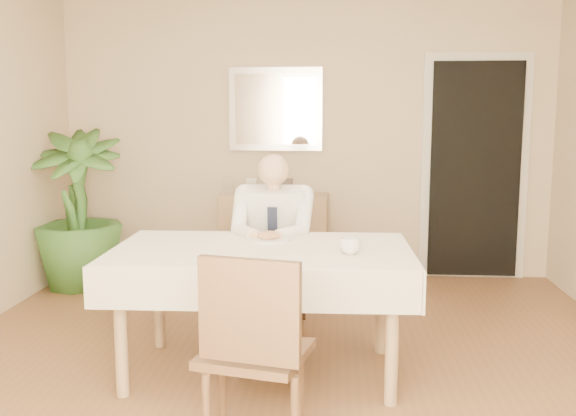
# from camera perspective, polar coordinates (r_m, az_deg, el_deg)

# --- Properties ---
(room) EXTENTS (5.00, 5.02, 2.60)m
(room) POSITION_cam_1_polar(r_m,az_deg,el_deg) (3.49, -0.43, 4.84)
(room) COLOR brown
(room) RESTS_ON ground
(window) EXTENTS (1.34, 0.04, 1.44)m
(window) POSITION_cam_1_polar(r_m,az_deg,el_deg) (1.04, -11.63, 4.26)
(window) COLOR silver
(window) RESTS_ON room
(doorway) EXTENTS (0.96, 0.07, 2.10)m
(doorway) POSITION_cam_1_polar(r_m,az_deg,el_deg) (6.09, 16.26, 3.25)
(doorway) COLOR silver
(doorway) RESTS_ON ground
(mirror) EXTENTS (0.86, 0.04, 0.76)m
(mirror) POSITION_cam_1_polar(r_m,az_deg,el_deg) (5.97, -1.13, 8.77)
(mirror) COLOR silver
(mirror) RESTS_ON room
(dining_table) EXTENTS (1.73, 1.05, 0.75)m
(dining_table) POSITION_cam_1_polar(r_m,az_deg,el_deg) (3.71, -2.33, -4.82)
(dining_table) COLOR #927350
(dining_table) RESTS_ON ground
(chair_far) EXTENTS (0.44, 0.44, 0.93)m
(chair_far) POSITION_cam_1_polar(r_m,az_deg,el_deg) (4.60, -1.06, -4.01)
(chair_far) COLOR #3A2614
(chair_far) RESTS_ON ground
(chair_near) EXTENTS (0.53, 0.53, 0.93)m
(chair_near) POSITION_cam_1_polar(r_m,az_deg,el_deg) (2.84, -3.12, -12.01)
(chair_near) COLOR #3A2614
(chair_near) RESTS_ON ground
(seated_man) EXTENTS (0.48, 0.72, 1.24)m
(seated_man) POSITION_cam_1_polar(r_m,az_deg,el_deg) (4.28, -1.43, -2.69)
(seated_man) COLOR white
(seated_man) RESTS_ON ground
(plate) EXTENTS (0.26, 0.26, 0.02)m
(plate) POSITION_cam_1_polar(r_m,az_deg,el_deg) (3.89, -1.69, -2.78)
(plate) COLOR white
(plate) RESTS_ON dining_table
(food) EXTENTS (0.14, 0.14, 0.06)m
(food) POSITION_cam_1_polar(r_m,az_deg,el_deg) (3.89, -1.69, -2.47)
(food) COLOR #93653F
(food) RESTS_ON dining_table
(knife) EXTENTS (0.01, 0.13, 0.01)m
(knife) POSITION_cam_1_polar(r_m,az_deg,el_deg) (3.83, -1.19, -2.72)
(knife) COLOR silver
(knife) RESTS_ON dining_table
(fork) EXTENTS (0.01, 0.13, 0.01)m
(fork) POSITION_cam_1_polar(r_m,az_deg,el_deg) (3.84, -2.38, -2.70)
(fork) COLOR silver
(fork) RESTS_ON dining_table
(coffee_mug) EXTENTS (0.12, 0.12, 0.09)m
(coffee_mug) POSITION_cam_1_polar(r_m,az_deg,el_deg) (3.54, 5.54, -3.37)
(coffee_mug) COLOR white
(coffee_mug) RESTS_ON dining_table
(sideboard) EXTENTS (0.99, 0.37, 0.78)m
(sideboard) POSITION_cam_1_polar(r_m,az_deg,el_deg) (5.93, -1.23, -2.49)
(sideboard) COLOR #927350
(sideboard) RESTS_ON ground
(photo_frame_left) EXTENTS (0.10, 0.02, 0.14)m
(photo_frame_left) POSITION_cam_1_polar(r_m,az_deg,el_deg) (5.95, -5.37, 2.02)
(photo_frame_left) COLOR silver
(photo_frame_left) RESTS_ON sideboard
(photo_frame_center) EXTENTS (0.10, 0.02, 0.14)m
(photo_frame_center) POSITION_cam_1_polar(r_m,az_deg,el_deg) (5.92, -3.28, 2.01)
(photo_frame_center) COLOR silver
(photo_frame_center) RESTS_ON sideboard
(photo_frame_right) EXTENTS (0.10, 0.02, 0.14)m
(photo_frame_right) POSITION_cam_1_polar(r_m,az_deg,el_deg) (5.90, -0.03, 2.00)
(photo_frame_right) COLOR silver
(photo_frame_right) RESTS_ON sideboard
(potted_palm) EXTENTS (0.90, 0.90, 1.38)m
(potted_palm) POSITION_cam_1_polar(r_m,az_deg,el_deg) (5.85, -18.24, -0.09)
(potted_palm) COLOR #2D571F
(potted_palm) RESTS_ON ground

